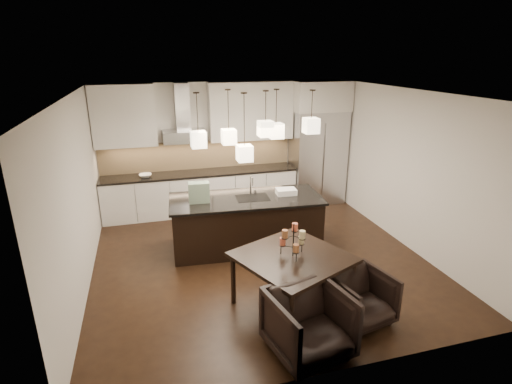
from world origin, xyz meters
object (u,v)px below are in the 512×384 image
object	(u,v)px
refrigerator	(317,157)
armchair_left	(309,324)
dining_table	(292,281)
armchair_right	(360,298)
island_body	(246,224)

from	to	relation	value
refrigerator	armchair_left	distance (m)	5.28
refrigerator	dining_table	bearing A→B (deg)	-118.12
dining_table	armchair_right	bearing A→B (deg)	-58.82
island_body	dining_table	bearing A→B (deg)	-81.04
refrigerator	dining_table	world-z (taller)	refrigerator
armchair_left	armchair_right	world-z (taller)	armchair_left
island_body	armchair_left	bearing A→B (deg)	-85.18
island_body	armchair_right	world-z (taller)	island_body
refrigerator	armchair_right	world-z (taller)	refrigerator
armchair_left	dining_table	bearing A→B (deg)	70.16
armchair_right	island_body	bearing A→B (deg)	98.06
armchair_left	armchair_right	size ratio (longest dim) A/B	1.18
island_body	armchair_right	distance (m)	2.65
refrigerator	dining_table	size ratio (longest dim) A/B	1.63
refrigerator	island_body	bearing A→B (deg)	-139.33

